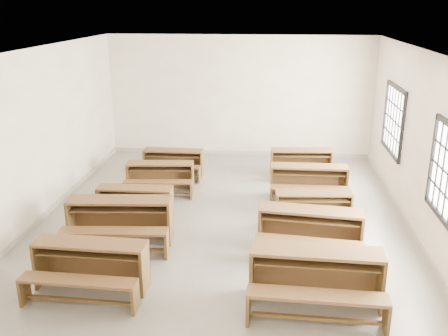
# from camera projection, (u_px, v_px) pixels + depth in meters

# --- Properties ---
(room) EXTENTS (8.50, 8.50, 3.20)m
(room) POSITION_uv_depth(u_px,v_px,m) (229.00, 108.00, 9.05)
(room) COLOR slate
(room) RESTS_ON ground
(desk_set_0) EXTENTS (1.65, 0.89, 0.73)m
(desk_set_0) POSITION_uv_depth(u_px,v_px,m) (90.00, 263.00, 7.13)
(desk_set_0) COLOR brown
(desk_set_0) RESTS_ON ground
(desk_set_1) EXTENTS (1.84, 1.06, 0.79)m
(desk_set_1) POSITION_uv_depth(u_px,v_px,m) (120.00, 218.00, 8.54)
(desk_set_1) COLOR brown
(desk_set_1) RESTS_ON ground
(desk_set_2) EXTENTS (1.44, 0.76, 0.64)m
(desk_set_2) POSITION_uv_depth(u_px,v_px,m) (135.00, 201.00, 9.48)
(desk_set_2) COLOR brown
(desk_set_2) RESTS_ON ground
(desk_set_3) EXTENTS (1.52, 0.88, 0.65)m
(desk_set_3) POSITION_uv_depth(u_px,v_px,m) (160.00, 175.00, 10.93)
(desk_set_3) COLOR brown
(desk_set_3) RESTS_ON ground
(desk_set_4) EXTENTS (1.42, 0.74, 0.64)m
(desk_set_4) POSITION_uv_depth(u_px,v_px,m) (173.00, 161.00, 11.93)
(desk_set_4) COLOR brown
(desk_set_4) RESTS_ON ground
(desk_set_5) EXTENTS (1.82, 0.98, 0.81)m
(desk_set_5) POSITION_uv_depth(u_px,v_px,m) (316.00, 274.00, 6.75)
(desk_set_5) COLOR brown
(desk_set_5) RESTS_ON ground
(desk_set_6) EXTENTS (1.77, 1.04, 0.76)m
(desk_set_6) POSITION_uv_depth(u_px,v_px,m) (310.00, 228.00, 8.19)
(desk_set_6) COLOR brown
(desk_set_6) RESTS_ON ground
(desk_set_7) EXTENTS (1.46, 0.84, 0.63)m
(desk_set_7) POSITION_uv_depth(u_px,v_px,m) (314.00, 206.00, 9.28)
(desk_set_7) COLOR brown
(desk_set_7) RESTS_ON ground
(desk_set_8) EXTENTS (1.61, 0.84, 0.72)m
(desk_set_8) POSITION_uv_depth(u_px,v_px,m) (309.00, 180.00, 10.50)
(desk_set_8) COLOR brown
(desk_set_8) RESTS_ON ground
(desk_set_9) EXTENTS (1.50, 0.86, 0.65)m
(desk_set_9) POSITION_uv_depth(u_px,v_px,m) (301.00, 161.00, 11.91)
(desk_set_9) COLOR brown
(desk_set_9) RESTS_ON ground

